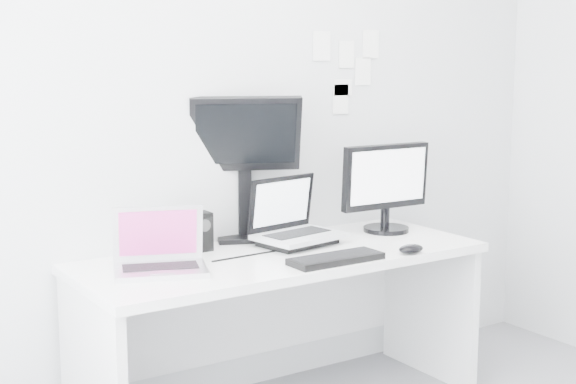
{
  "coord_description": "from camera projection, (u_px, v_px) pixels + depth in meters",
  "views": [
    {
      "loc": [
        -1.92,
        -1.74,
        1.59
      ],
      "look_at": [
        0.02,
        1.23,
        1.0
      ],
      "focal_mm": 52.49,
      "sensor_mm": 36.0,
      "label": 1
    }
  ],
  "objects": [
    {
      "name": "wall_note_0",
      "position": [
        322.0,
        46.0,
        4.03
      ],
      "size": [
        0.1,
        0.0,
        0.14
      ],
      "primitive_type": "cube",
      "color": "white",
      "rests_on": "back_wall"
    },
    {
      "name": "rear_monitor",
      "position": [
        245.0,
        167.0,
        3.85
      ],
      "size": [
        0.54,
        0.37,
        0.69
      ],
      "primitive_type": "cube",
      "rotation": [
        0.0,
        0.0,
        -0.41
      ],
      "color": "black",
      "rests_on": "desk"
    },
    {
      "name": "dell_laptop",
      "position": [
        300.0,
        211.0,
        3.77
      ],
      "size": [
        0.42,
        0.35,
        0.31
      ],
      "primitive_type": "cube",
      "rotation": [
        0.0,
        0.0,
        0.17
      ],
      "color": "silver",
      "rests_on": "desk"
    },
    {
      "name": "samsung_monitor",
      "position": [
        387.0,
        187.0,
        4.05
      ],
      "size": [
        0.49,
        0.24,
        0.44
      ],
      "primitive_type": "cube",
      "rotation": [
        0.0,
        0.0,
        -0.03
      ],
      "color": "black",
      "rests_on": "desk"
    },
    {
      "name": "keyboard",
      "position": [
        336.0,
        259.0,
        3.49
      ],
      "size": [
        0.41,
        0.15,
        0.03
      ],
      "primitive_type": "cube",
      "rotation": [
        0.0,
        0.0,
        0.0
      ],
      "color": "black",
      "rests_on": "desk"
    },
    {
      "name": "macbook",
      "position": [
        160.0,
        240.0,
        3.29
      ],
      "size": [
        0.43,
        0.38,
        0.27
      ],
      "primitive_type": "cube",
      "rotation": [
        0.0,
        0.0,
        -0.35
      ],
      "color": "silver",
      "rests_on": "desk"
    },
    {
      "name": "wall_note_2",
      "position": [
        371.0,
        44.0,
        4.19
      ],
      "size": [
        0.1,
        0.0,
        0.14
      ],
      "primitive_type": "cube",
      "color": "white",
      "rests_on": "back_wall"
    },
    {
      "name": "wall_note_1",
      "position": [
        347.0,
        54.0,
        4.11
      ],
      "size": [
        0.09,
        0.0,
        0.13
      ],
      "primitive_type": "cube",
      "color": "white",
      "rests_on": "back_wall"
    },
    {
      "name": "speaker",
      "position": [
        200.0,
        231.0,
        3.68
      ],
      "size": [
        0.11,
        0.11,
        0.17
      ],
      "primitive_type": "cube",
      "rotation": [
        0.0,
        0.0,
        0.3
      ],
      "color": "black",
      "rests_on": "desk"
    },
    {
      "name": "wall_note_3",
      "position": [
        343.0,
        87.0,
        4.13
      ],
      "size": [
        0.11,
        0.0,
        0.08
      ],
      "primitive_type": "cube",
      "color": "white",
      "rests_on": "back_wall"
    },
    {
      "name": "back_wall",
      "position": [
        240.0,
        106.0,
        3.83
      ],
      "size": [
        3.6,
        0.0,
        3.6
      ],
      "primitive_type": "plane",
      "rotation": [
        1.57,
        0.0,
        0.0
      ],
      "color": "#BCBEC0",
      "rests_on": "ground"
    },
    {
      "name": "mouse",
      "position": [
        411.0,
        249.0,
        3.64
      ],
      "size": [
        0.12,
        0.08,
        0.04
      ],
      "primitive_type": "ellipsoid",
      "rotation": [
        0.0,
        0.0,
        -0.0
      ],
      "color": "black",
      "rests_on": "desk"
    },
    {
      "name": "wall_note_5",
      "position": [
        363.0,
        71.0,
        4.18
      ],
      "size": [
        0.1,
        0.0,
        0.14
      ],
      "primitive_type": "cube",
      "color": "white",
      "rests_on": "back_wall"
    },
    {
      "name": "wall_note_4",
      "position": [
        341.0,
        99.0,
        4.13
      ],
      "size": [
        0.09,
        0.0,
        0.15
      ],
      "primitive_type": "cube",
      "color": "white",
      "rests_on": "back_wall"
    },
    {
      "name": "desk",
      "position": [
        282.0,
        334.0,
        3.71
      ],
      "size": [
        1.8,
        0.7,
        0.73
      ],
      "primitive_type": "cube",
      "color": "white",
      "rests_on": "ground"
    }
  ]
}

